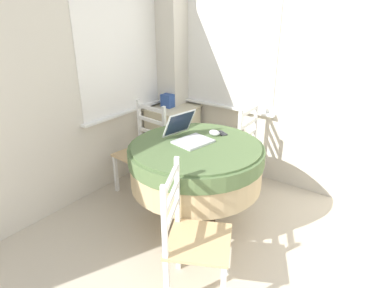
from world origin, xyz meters
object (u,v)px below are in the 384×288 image
(laptop, at_px, (188,135))
(dining_chair_near_right_window, at_px, (235,148))
(dining_chair_camera_near, at_px, (192,238))
(corner_cabinet, at_px, (174,136))
(computer_mouse, at_px, (214,133))
(dining_chair_near_back_window, at_px, (143,151))
(round_dining_table, at_px, (196,162))
(storage_box, at_px, (170,100))
(cell_phone, at_px, (222,133))

(laptop, distance_m, dining_chair_near_right_window, 0.86)
(dining_chair_camera_near, height_order, corner_cabinet, dining_chair_camera_near)
(computer_mouse, relative_size, dining_chair_near_back_window, 0.11)
(dining_chair_near_back_window, height_order, dining_chair_camera_near, same)
(round_dining_table, xyz_separation_m, dining_chair_near_back_window, (0.18, 0.80, -0.17))
(laptop, distance_m, storage_box, 1.21)
(dining_chair_near_right_window, relative_size, storage_box, 5.26)
(laptop, xyz_separation_m, cell_phone, (0.31, -0.15, -0.05))
(dining_chair_camera_near, bearing_deg, round_dining_table, 32.93)
(round_dining_table, relative_size, computer_mouse, 11.07)
(round_dining_table, distance_m, dining_chair_camera_near, 0.82)
(round_dining_table, bearing_deg, computer_mouse, -3.19)
(storage_box, bearing_deg, round_dining_table, -131.29)
(dining_chair_near_right_window, distance_m, storage_box, 1.00)
(dining_chair_near_right_window, xyz_separation_m, dining_chair_camera_near, (-1.48, -0.50, 0.00))
(laptop, bearing_deg, dining_chair_camera_near, -142.45)
(round_dining_table, distance_m, computer_mouse, 0.33)
(dining_chair_camera_near, distance_m, storage_box, 2.13)
(cell_phone, bearing_deg, dining_chair_near_back_window, 101.25)
(round_dining_table, relative_size, dining_chair_near_back_window, 1.23)
(computer_mouse, height_order, cell_phone, computer_mouse)
(dining_chair_near_back_window, bearing_deg, laptop, -101.75)
(round_dining_table, distance_m, dining_chair_near_right_window, 0.83)
(dining_chair_near_back_window, bearing_deg, computer_mouse, -83.88)
(computer_mouse, xyz_separation_m, corner_cabinet, (0.60, 0.95, -0.44))
(dining_chair_near_back_window, relative_size, dining_chair_near_right_window, 1.00)
(cell_phone, bearing_deg, dining_chair_near_right_window, 12.48)
(computer_mouse, distance_m, corner_cabinet, 1.20)
(laptop, relative_size, dining_chair_near_right_window, 0.44)
(dining_chair_near_right_window, xyz_separation_m, storage_box, (0.06, 0.93, 0.36))
(storage_box, bearing_deg, dining_chair_near_right_window, -93.77)
(computer_mouse, height_order, dining_chair_near_right_window, dining_chair_near_right_window)
(dining_chair_near_right_window, bearing_deg, dining_chair_near_back_window, 130.46)
(laptop, bearing_deg, dining_chair_near_back_window, 78.25)
(computer_mouse, xyz_separation_m, dining_chair_near_back_window, (-0.09, 0.81, -0.36))
(cell_phone, distance_m, storage_box, 1.16)
(corner_cabinet, distance_m, storage_box, 0.44)
(computer_mouse, distance_m, storage_box, 1.17)
(round_dining_table, distance_m, corner_cabinet, 1.29)
(round_dining_table, relative_size, cell_phone, 8.89)
(corner_cabinet, bearing_deg, computer_mouse, -122.14)
(storage_box, bearing_deg, laptop, -133.45)
(laptop, xyz_separation_m, storage_box, (0.83, 0.88, -0.02))
(round_dining_table, xyz_separation_m, cell_phone, (0.34, -0.04, 0.17))
(laptop, xyz_separation_m, dining_chair_near_right_window, (0.77, -0.05, -0.38))
(laptop, relative_size, storage_box, 2.30)
(corner_cabinet, bearing_deg, cell_phone, -117.83)
(computer_mouse, relative_size, storage_box, 0.59)
(laptop, relative_size, cell_phone, 3.15)
(corner_cabinet, relative_size, storage_box, 4.10)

